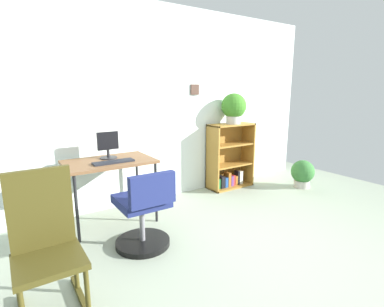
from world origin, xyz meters
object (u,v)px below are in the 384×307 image
at_px(office_chair, 144,214).
at_px(bookshelf_low, 228,159).
at_px(desk, 109,166).
at_px(potted_plant_on_shelf, 234,107).
at_px(keyboard, 114,162).
at_px(monitor, 108,146).
at_px(rocking_chair, 46,244).
at_px(potted_plant_floor, 303,173).

bearing_deg(office_chair, bookshelf_low, 27.63).
xyz_separation_m(desk, office_chair, (0.07, -0.71, -0.32)).
bearing_deg(bookshelf_low, desk, -172.55).
bearing_deg(desk, office_chair, -84.13).
height_order(bookshelf_low, potted_plant_on_shelf, potted_plant_on_shelf).
relative_size(keyboard, office_chair, 0.55).
bearing_deg(keyboard, office_chair, -83.38).
relative_size(office_chair, potted_plant_on_shelf, 1.74).
height_order(monitor, bookshelf_low, monitor).
bearing_deg(keyboard, rocking_chair, -129.31).
distance_m(monitor, bookshelf_low, 1.94).
bearing_deg(office_chair, potted_plant_floor, 6.19).
xyz_separation_m(monitor, bookshelf_low, (1.89, 0.15, -0.43)).
bearing_deg(bookshelf_low, potted_plant_on_shelf, -66.69).
bearing_deg(monitor, keyboard, -95.53).
height_order(potted_plant_on_shelf, potted_plant_floor, potted_plant_on_shelf).
bearing_deg(bookshelf_low, potted_plant_floor, -35.90).
bearing_deg(potted_plant_floor, rocking_chair, -169.24).
xyz_separation_m(rocking_chair, potted_plant_on_shelf, (2.73, 1.30, 0.74)).
xyz_separation_m(keyboard, potted_plant_on_shelf, (1.93, 0.32, 0.49)).
xyz_separation_m(office_chair, potted_plant_floor, (2.76, 0.30, -0.11)).
xyz_separation_m(potted_plant_on_shelf, potted_plant_floor, (0.89, -0.61, -0.99)).
height_order(rocking_chair, bookshelf_low, bookshelf_low).
xyz_separation_m(office_chair, potted_plant_on_shelf, (1.87, 0.91, 0.88)).
xyz_separation_m(monitor, keyboard, (-0.02, -0.23, -0.13)).
height_order(bookshelf_low, potted_plant_floor, bookshelf_low).
xyz_separation_m(desk, monitor, (0.03, 0.10, 0.20)).
relative_size(desk, monitor, 3.09).
bearing_deg(bookshelf_low, monitor, -175.35).
bearing_deg(potted_plant_on_shelf, keyboard, -170.52).
distance_m(office_chair, bookshelf_low, 2.08).
xyz_separation_m(office_chair, bookshelf_low, (1.84, 0.96, 0.10)).
relative_size(monitor, bookshelf_low, 0.31).
xyz_separation_m(desk, potted_plant_on_shelf, (1.94, 0.19, 0.56)).
bearing_deg(rocking_chair, monitor, 55.69).
relative_size(monitor, rocking_chair, 0.31).
bearing_deg(keyboard, potted_plant_on_shelf, 9.48).
height_order(desk, rocking_chair, rocking_chair).
bearing_deg(bookshelf_low, keyboard, -168.74).
distance_m(desk, potted_plant_floor, 2.90).
bearing_deg(desk, potted_plant_on_shelf, 5.68).
distance_m(monitor, office_chair, 0.97).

